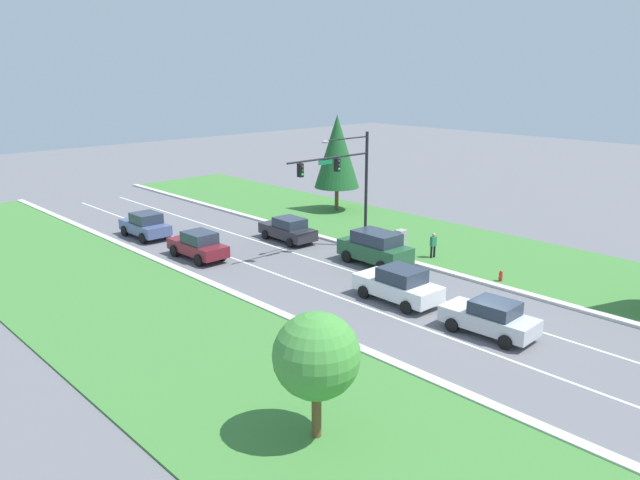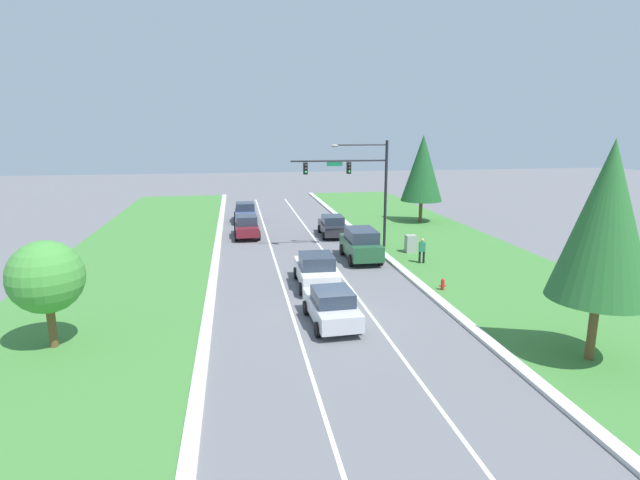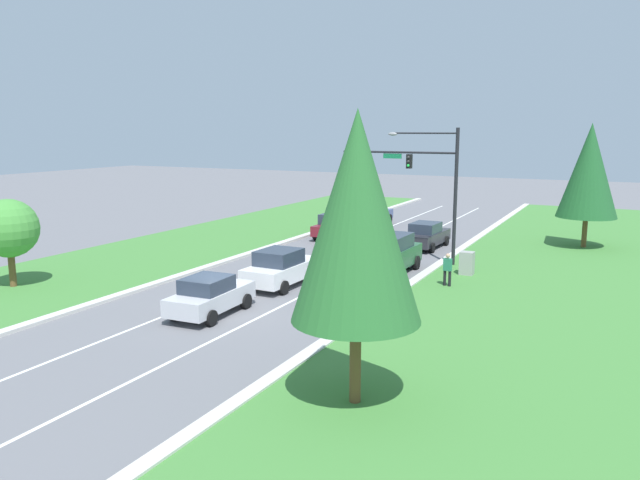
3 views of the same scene
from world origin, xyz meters
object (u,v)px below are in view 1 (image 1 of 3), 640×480
Objects in this scene: oak_near_left_tree at (316,356)px; white_sedan at (398,285)px; pedestrian at (433,244)px; utility_cabinet at (401,239)px; traffic_signal_mast at (346,175)px; forest_suv at (375,248)px; charcoal_sedan at (288,229)px; slate_blue_sedan at (145,225)px; fire_hydrant at (501,277)px; silver_sedan at (490,318)px; burgundy_sedan at (198,245)px; conifer_near_right_tree at (337,152)px.

white_sedan is at bearing 28.31° from oak_near_left_tree.
utility_cabinet is at bearing -86.54° from pedestrian.
pedestrian is (2.95, -4.89, -4.16)m from traffic_signal_mast.
forest_suv is 4.03m from utility_cabinet.
charcoal_sedan is at bearing 102.57° from traffic_signal_mast.
slate_blue_sedan is 6.23× the size of fire_hydrant.
utility_cabinet is 0.30× the size of oak_near_left_tree.
traffic_signal_mast reaches higher than charcoal_sedan.
silver_sedan is 3.37× the size of utility_cabinet.
fire_hydrant is (6.70, 3.49, -0.48)m from silver_sedan.
pedestrian is 0.39× the size of oak_near_left_tree.
charcoal_sedan is 24.17m from oak_near_left_tree.
traffic_signal_mast reaches higher than utility_cabinet.
traffic_signal_mast is 10.98× the size of fire_hydrant.
slate_blue_sedan is at bearing 116.17° from forest_suv.
slate_blue_sedan is 10.20m from charcoal_sedan.
utility_cabinet is (11.05, -7.29, -0.25)m from burgundy_sedan.
white_sedan is (-4.42, -8.23, -4.19)m from traffic_signal_mast.
burgundy_sedan reaches higher than utility_cabinet.
charcoal_sedan is at bearing -6.46° from burgundy_sedan.
forest_suv is at bearing -50.17° from burgundy_sedan.
conifer_near_right_tree is (12.55, 17.25, 4.10)m from white_sedan.
utility_cabinet is at bearing -54.84° from charcoal_sedan.
silver_sedan is at bearing 3.33° from oak_near_left_tree.
forest_suv is 1.09× the size of oak_near_left_tree.
traffic_signal_mast is 10.32m from burgundy_sedan.
pedestrian is at bearing -58.86° from traffic_signal_mast.
silver_sedan is at bearing -109.63° from forest_suv.
charcoal_sedan is 10.23m from pedestrian.
charcoal_sedan is (6.78, -7.61, -0.07)m from slate_blue_sedan.
forest_suv is 3.95m from pedestrian.
silver_sedan is 1.00× the size of oak_near_left_tree.
white_sedan reaches higher than slate_blue_sedan.
slate_blue_sedan is 3.37× the size of utility_cabinet.
traffic_signal_mast reaches higher than white_sedan.
burgundy_sedan is at bearing 131.63° from forest_suv.
burgundy_sedan is at bearing -90.24° from slate_blue_sedan.
oak_near_left_tree reaches higher than utility_cabinet.
conifer_near_right_tree is (8.75, 12.23, 3.93)m from forest_suv.
white_sedan is at bearing -80.50° from slate_blue_sedan.
silver_sedan is 2.58× the size of pedestrian.
conifer_near_right_tree is at bearing 44.30° from oak_near_left_tree.
charcoal_sedan is at bearing 122.67° from utility_cabinet.
pedestrian is (7.57, 8.86, 0.11)m from silver_sedan.
burgundy_sedan is 1.04× the size of silver_sedan.
conifer_near_right_tree reaches higher than fire_hydrant.
traffic_signal_mast is 1.76× the size of silver_sedan.
burgundy_sedan reaches higher than fire_hydrant.
white_sedan is (-3.80, -5.02, -0.17)m from forest_suv.
utility_cabinet is at bearing -32.52° from traffic_signal_mast.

